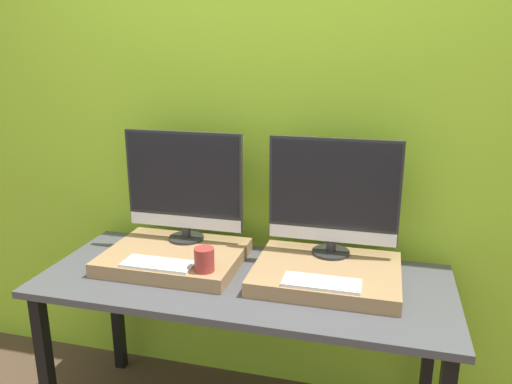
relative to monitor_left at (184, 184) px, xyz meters
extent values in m
cube|color=#9ED12D|center=(0.33, 0.22, 0.21)|extent=(8.00, 0.04, 2.60)
cube|color=#47474C|center=(0.33, -0.20, -0.34)|extent=(1.69, 0.70, 0.03)
cube|color=black|center=(-0.45, -0.49, -0.72)|extent=(0.05, 0.05, 0.73)
cube|color=black|center=(-0.45, 0.09, -0.72)|extent=(0.05, 0.05, 0.73)
cube|color=black|center=(1.12, 0.09, -0.72)|extent=(0.05, 0.05, 0.73)
cube|color=#99754C|center=(0.00, -0.14, -0.30)|extent=(0.59, 0.46, 0.06)
cylinder|color=#282828|center=(0.00, 0.00, -0.26)|extent=(0.16, 0.16, 0.01)
cylinder|color=#282828|center=(0.00, 0.00, -0.23)|extent=(0.04, 0.04, 0.05)
cube|color=#282828|center=(0.00, 0.00, 0.01)|extent=(0.55, 0.02, 0.45)
cube|color=black|center=(0.00, -0.01, 0.04)|extent=(0.52, 0.00, 0.36)
cube|color=silver|center=(0.00, -0.01, -0.18)|extent=(0.54, 0.00, 0.06)
cube|color=silver|center=(0.00, -0.30, -0.26)|extent=(0.29, 0.12, 0.01)
cube|color=silver|center=(0.00, -0.30, -0.25)|extent=(0.28, 0.10, 0.00)
cylinder|color=#9E332D|center=(0.20, -0.30, -0.22)|extent=(0.08, 0.08, 0.10)
cube|color=#99754C|center=(0.67, -0.14, -0.30)|extent=(0.59, 0.46, 0.06)
cylinder|color=#282828|center=(0.67, 0.00, -0.26)|extent=(0.16, 0.16, 0.01)
cylinder|color=#282828|center=(0.67, 0.00, -0.23)|extent=(0.04, 0.04, 0.05)
cube|color=#282828|center=(0.67, 0.00, 0.01)|extent=(0.55, 0.02, 0.45)
cube|color=black|center=(0.67, -0.01, 0.04)|extent=(0.52, 0.00, 0.36)
cube|color=silver|center=(0.67, -0.01, -0.18)|extent=(0.54, 0.00, 0.06)
cube|color=silver|center=(0.67, -0.30, -0.26)|extent=(0.29, 0.12, 0.01)
cube|color=silver|center=(0.67, -0.30, -0.25)|extent=(0.28, 0.10, 0.00)
camera|label=1|loc=(0.86, -2.01, 0.59)|focal=35.00mm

